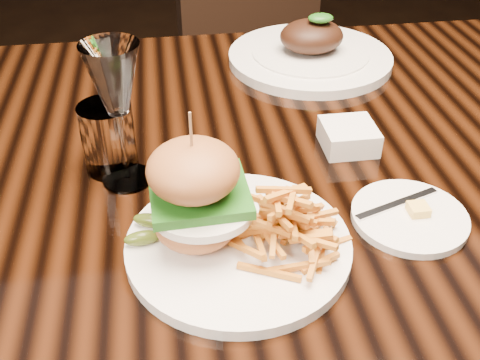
{
  "coord_description": "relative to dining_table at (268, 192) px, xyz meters",
  "views": [
    {
      "loc": [
        -0.14,
        -0.67,
        1.2
      ],
      "look_at": [
        -0.07,
        -0.15,
        0.81
      ],
      "focal_mm": 42.0,
      "sensor_mm": 36.0,
      "label": 1
    }
  ],
  "objects": [
    {
      "name": "chair_far",
      "position": [
        0.17,
        0.89,
        -0.13
      ],
      "size": [
        0.56,
        0.56,
        0.95
      ],
      "rotation": [
        0.0,
        0.0,
        0.25
      ],
      "color": "black",
      "rests_on": "ground"
    },
    {
      "name": "burger_plate",
      "position": [
        -0.08,
        -0.2,
        0.13
      ],
      "size": [
        0.26,
        0.26,
        0.18
      ],
      "rotation": [
        0.0,
        0.0,
        -0.17
      ],
      "color": "white",
      "rests_on": "dining_table"
    },
    {
      "name": "wine_glass",
      "position": [
        -0.2,
        -0.04,
        0.22
      ],
      "size": [
        0.07,
        0.07,
        0.19
      ],
      "color": "white",
      "rests_on": "dining_table"
    },
    {
      "name": "side_saucer",
      "position": [
        0.14,
        -0.18,
        0.08
      ],
      "size": [
        0.14,
        0.14,
        0.02
      ],
      "rotation": [
        0.0,
        0.0,
        -0.19
      ],
      "color": "white",
      "rests_on": "dining_table"
    },
    {
      "name": "dining_table",
      "position": [
        0.0,
        0.0,
        0.0
      ],
      "size": [
        1.6,
        0.9,
        0.75
      ],
      "color": "black",
      "rests_on": "ground"
    },
    {
      "name": "ramekin",
      "position": [
        0.11,
        -0.01,
        0.09
      ],
      "size": [
        0.1,
        0.1,
        0.04
      ],
      "primitive_type": "cube",
      "rotation": [
        0.0,
        0.0,
        -0.43
      ],
      "color": "white",
      "rests_on": "dining_table"
    },
    {
      "name": "far_dish",
      "position": [
        0.13,
        0.29,
        0.1
      ],
      "size": [
        0.31,
        0.31,
        0.1
      ],
      "rotation": [
        0.0,
        0.0,
        0.33
      ],
      "color": "white",
      "rests_on": "dining_table"
    },
    {
      "name": "water_tumbler",
      "position": [
        -0.22,
        -0.01,
        0.13
      ],
      "size": [
        0.07,
        0.07,
        0.1
      ],
      "primitive_type": "cylinder",
      "color": "white",
      "rests_on": "dining_table"
    }
  ]
}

